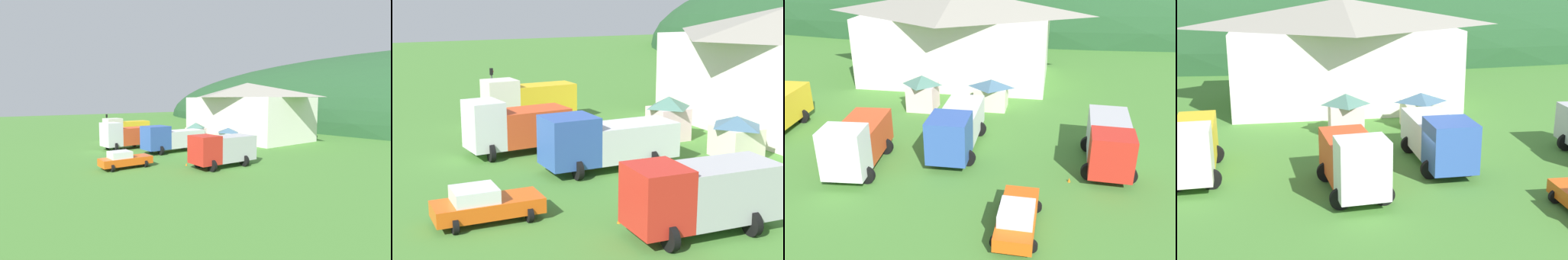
# 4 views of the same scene
# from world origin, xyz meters

# --- Properties ---
(ground_plane) EXTENTS (200.00, 200.00, 0.00)m
(ground_plane) POSITION_xyz_m (0.00, 0.00, 0.00)
(ground_plane) COLOR #477F33
(forested_hill_backdrop) EXTENTS (167.11, 60.00, 35.38)m
(forested_hill_backdrop) POSITION_xyz_m (0.00, 64.68, 0.00)
(forested_hill_backdrop) COLOR #234C28
(forested_hill_backdrop) RESTS_ON ground
(depot_building) EXTENTS (19.98, 12.43, 9.17)m
(depot_building) POSITION_xyz_m (-3.15, 19.56, 4.72)
(depot_building) COLOR white
(depot_building) RESTS_ON ground
(play_shed_cream) EXTENTS (2.93, 2.51, 2.61)m
(play_shed_cream) POSITION_xyz_m (1.70, 10.91, 1.34)
(play_shed_cream) COLOR beige
(play_shed_cream) RESTS_ON ground
(play_shed_pink) EXTENTS (2.54, 2.51, 3.01)m
(play_shed_pink) POSITION_xyz_m (-4.11, 9.70, 1.55)
(play_shed_pink) COLOR beige
(play_shed_pink) RESTS_ON ground
(heavy_rig_striped) EXTENTS (3.25, 7.37, 3.52)m
(heavy_rig_striped) POSITION_xyz_m (-13.60, 2.66, 1.85)
(heavy_rig_striped) COLOR silver
(heavy_rig_striped) RESTS_ON ground
(heavy_rig_white) EXTENTS (3.65, 6.70, 3.55)m
(heavy_rig_white) POSITION_xyz_m (-5.04, -1.24, 1.80)
(heavy_rig_white) COLOR white
(heavy_rig_white) RESTS_ON ground
(box_truck_blue) EXTENTS (3.45, 8.01, 3.32)m
(box_truck_blue) POSITION_xyz_m (0.59, 2.29, 1.74)
(box_truck_blue) COLOR #3356AD
(box_truck_blue) RESTS_ON ground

